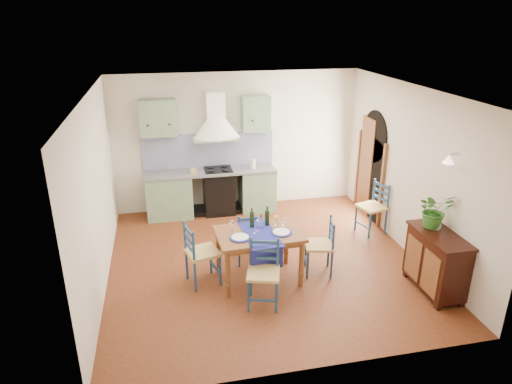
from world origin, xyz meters
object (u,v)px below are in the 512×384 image
Objects in this scene: sideboard at (436,260)px; potted_plant at (435,210)px; chair_near at (263,273)px; dining_table at (259,238)px.

potted_plant is (0.02, 0.24, 0.69)m from sideboard.
chair_near is 2.53m from sideboard.
dining_table is at bearing 161.31° from sideboard.
dining_table is 2.60m from sideboard.
dining_table reaches higher than chair_near.
potted_plant reaches higher than chair_near.
dining_table reaches higher than sideboard.
chair_near reaches higher than sideboard.
dining_table is 2.58m from potted_plant.
potted_plant is (2.54, 0.02, 0.71)m from chair_near.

